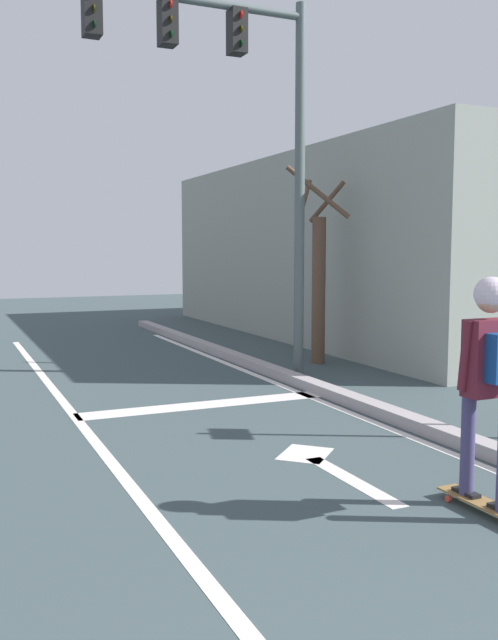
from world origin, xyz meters
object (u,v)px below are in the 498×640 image
(traffic_signal_mast, at_px, (228,96))
(skater, at_px, (490,360))
(roadside_tree, at_px, (318,279))
(skateboard, at_px, (484,504))

(traffic_signal_mast, bearing_deg, skater, -92.80)
(skater, xyz_separation_m, traffic_signal_mast, (0.28, 5.81, 3.07))
(skater, distance_m, roadside_tree, 7.01)
(skateboard, height_order, skater, skater)
(skateboard, xyz_separation_m, skater, (0.00, -0.02, 1.10))
(skateboard, xyz_separation_m, traffic_signal_mast, (0.28, 5.79, 4.17))
(skater, height_order, roadside_tree, roadside_tree)
(traffic_signal_mast, height_order, roadside_tree, traffic_signal_mast)
(skateboard, relative_size, skater, 0.50)
(skateboard, bearing_deg, roadside_tree, 70.80)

